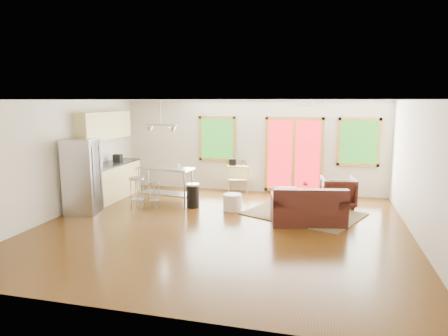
% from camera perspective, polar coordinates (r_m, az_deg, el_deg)
% --- Properties ---
extents(floor, '(7.50, 7.00, 0.02)m').
position_cam_1_polar(floor, '(8.32, -0.51, -8.58)').
color(floor, '#382008').
rests_on(floor, ground).
extents(ceiling, '(7.50, 7.00, 0.02)m').
position_cam_1_polar(ceiling, '(7.91, -0.54, 9.77)').
color(ceiling, silver).
rests_on(ceiling, ground).
extents(back_wall, '(7.50, 0.02, 2.60)m').
position_cam_1_polar(back_wall, '(11.41, 3.95, 3.11)').
color(back_wall, beige).
rests_on(back_wall, ground).
extents(left_wall, '(0.02, 7.00, 2.60)m').
position_cam_1_polar(left_wall, '(9.66, -22.65, 1.21)').
color(left_wall, beige).
rests_on(left_wall, ground).
extents(right_wall, '(0.02, 7.00, 2.60)m').
position_cam_1_polar(right_wall, '(7.95, 26.70, -0.74)').
color(right_wall, beige).
rests_on(right_wall, ground).
extents(front_wall, '(7.50, 0.02, 2.60)m').
position_cam_1_polar(front_wall, '(4.77, -11.31, -6.24)').
color(front_wall, beige).
rests_on(front_wall, ground).
extents(window_left, '(1.10, 0.05, 1.30)m').
position_cam_1_polar(window_left, '(11.56, -0.98, 4.21)').
color(window_left, '#1C4F14').
rests_on(window_left, back_wall).
extents(french_doors, '(1.60, 0.05, 2.10)m').
position_cam_1_polar(french_doors, '(11.24, 9.92, 1.86)').
color(french_doors, '#A41318').
rests_on(french_doors, back_wall).
extents(window_right, '(1.10, 0.05, 1.30)m').
position_cam_1_polar(window_right, '(11.20, 18.70, 3.53)').
color(window_right, '#1C4F14').
rests_on(window_right, back_wall).
extents(rug, '(2.95, 2.67, 0.02)m').
position_cam_1_polar(rug, '(9.43, 11.26, -6.44)').
color(rug, '#3E5536').
rests_on(rug, floor).
extents(loveseat, '(1.66, 1.15, 0.81)m').
position_cam_1_polar(loveseat, '(8.68, 11.89, -5.74)').
color(loveseat, black).
rests_on(loveseat, floor).
extents(coffee_table, '(1.09, 0.67, 0.43)m').
position_cam_1_polar(coffee_table, '(9.67, 12.63, -3.87)').
color(coffee_table, '#382810').
rests_on(coffee_table, floor).
extents(armchair, '(0.88, 0.84, 0.81)m').
position_cam_1_polar(armchair, '(10.22, 15.97, -3.09)').
color(armchair, black).
rests_on(armchair, floor).
extents(ottoman, '(0.71, 0.71, 0.37)m').
position_cam_1_polar(ottoman, '(10.35, 9.00, -3.94)').
color(ottoman, black).
rests_on(ottoman, floor).
extents(pouf, '(0.58, 0.58, 0.39)m').
position_cam_1_polar(pouf, '(9.55, 1.22, -4.90)').
color(pouf, beige).
rests_on(pouf, floor).
extents(vase, '(0.25, 0.25, 0.32)m').
position_cam_1_polar(vase, '(9.55, 11.53, -3.11)').
color(vase, silver).
rests_on(vase, coffee_table).
extents(book, '(0.19, 0.10, 0.26)m').
position_cam_1_polar(book, '(9.76, 14.95, -2.89)').
color(book, maroon).
rests_on(book, coffee_table).
extents(cabinets, '(0.64, 2.24, 2.30)m').
position_cam_1_polar(cabinets, '(10.97, -16.09, 0.53)').
color(cabinets, tan).
rests_on(cabinets, floor).
extents(refrigerator, '(0.80, 0.78, 1.73)m').
position_cam_1_polar(refrigerator, '(9.70, -19.56, -1.18)').
color(refrigerator, '#B7BABC').
rests_on(refrigerator, floor).
extents(island, '(1.48, 0.73, 0.90)m').
position_cam_1_polar(island, '(10.31, -8.36, -1.49)').
color(island, '#B7BABC').
rests_on(island, floor).
extents(cup, '(0.14, 0.13, 0.12)m').
position_cam_1_polar(cup, '(9.95, -6.70, 0.44)').
color(cup, silver).
rests_on(cup, island).
extents(bar_stool_a, '(0.42, 0.42, 0.76)m').
position_cam_1_polar(bar_stool_a, '(9.83, -12.38, -2.47)').
color(bar_stool_a, '#B7BABC').
rests_on(bar_stool_a, floor).
extents(bar_stool_b, '(0.40, 0.40, 0.65)m').
position_cam_1_polar(bar_stool_b, '(9.83, -9.95, -2.91)').
color(bar_stool_b, '#B7BABC').
rests_on(bar_stool_b, floor).
extents(trash_can, '(0.40, 0.40, 0.59)m').
position_cam_1_polar(trash_can, '(9.80, -4.46, -3.93)').
color(trash_can, black).
rests_on(trash_can, floor).
extents(kitchen_cart, '(0.70, 0.52, 0.96)m').
position_cam_1_polar(kitchen_cart, '(11.41, 1.94, -0.14)').
color(kitchen_cart, tan).
rests_on(kitchen_cart, floor).
extents(ceiling_flush, '(0.35, 0.35, 0.12)m').
position_cam_1_polar(ceiling_flush, '(8.26, 11.49, 9.02)').
color(ceiling_flush, white).
rests_on(ceiling_flush, ceiling).
extents(pendant_light, '(0.80, 0.18, 0.79)m').
position_cam_1_polar(pendant_light, '(9.97, -8.98, 5.52)').
color(pendant_light, gray).
rests_on(pendant_light, ceiling).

